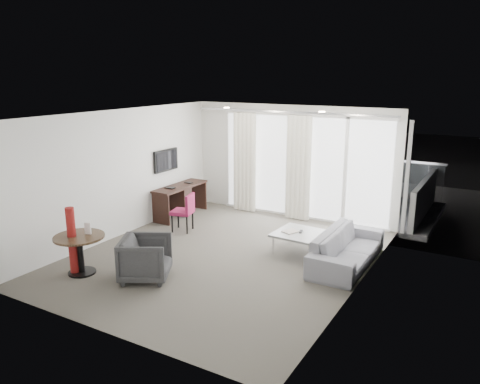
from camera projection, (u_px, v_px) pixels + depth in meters
The scene contains 28 objects.
floor at pixel (224, 256), 8.66m from camera, with size 5.00×6.00×0.00m, color #524E45.
ceiling at pixel (223, 115), 8.01m from camera, with size 5.00×6.00×0.00m, color white.
wall_left at pixel (119, 174), 9.55m from camera, with size 0.00×6.00×2.60m, color silver.
wall_right at pixel (362, 208), 7.13m from camera, with size 0.00×6.00×2.60m, color silver.
wall_front at pixel (96, 238), 5.82m from camera, with size 5.00×0.00×2.60m, color silver.
window_panel at pixel (303, 167), 10.72m from camera, with size 4.00×0.02×2.38m, color white, non-canonical shape.
window_frame at pixel (303, 167), 10.71m from camera, with size 4.10×0.06×2.44m, color white, non-canonical shape.
curtain_left at pixel (245, 162), 11.28m from camera, with size 0.60×0.20×2.38m, color silver, non-canonical shape.
curtain_right at pixel (298, 168), 10.61m from camera, with size 0.60×0.20×2.38m, color silver, non-canonical shape.
curtain_track at pixel (290, 112), 10.42m from camera, with size 4.80×0.04×0.04m, color #B2B2B7, non-canonical shape.
downlight_a at pixel (227, 108), 9.80m from camera, with size 0.12×0.12×0.02m, color #FFE0B2.
downlight_b at pixel (322, 112), 8.78m from camera, with size 0.12×0.12×0.02m, color #FFE0B2.
desk at pixel (181, 201), 11.05m from camera, with size 0.49×1.57×0.73m, color black, non-canonical shape.
tv at pixel (166, 160), 10.73m from camera, with size 0.05×0.80×0.50m, color black, non-canonical shape.
desk_chair at pixel (182, 212), 9.98m from camera, with size 0.45×0.42×0.82m, color maroon, non-canonical shape.
round_table at pixel (81, 255), 7.86m from camera, with size 0.84×0.84×0.67m, color #3A2919, non-canonical shape.
menu_card at pixel (88, 231), 7.85m from camera, with size 0.11×0.02×0.20m, color white, non-canonical shape.
red_lamp at pixel (72, 241), 7.78m from camera, with size 0.23×0.23×1.16m, color maroon.
tub_armchair at pixel (146, 258), 7.64m from camera, with size 0.76×0.79×0.71m, color #2E2E30.
coffee_table at pixel (299, 242), 8.82m from camera, with size 0.88×0.88×0.39m, color gray, non-canonical shape.
remote at pixel (301, 234), 8.80m from camera, with size 0.05×0.16×0.02m, color black, non-canonical shape.
magazine at pixel (291, 234), 8.81m from camera, with size 0.20×0.25×0.01m, color gray, non-canonical shape.
sofa at pixel (347, 248), 8.24m from camera, with size 2.07×0.81×0.60m, color gray.
terrace_slab at pixel (324, 204), 12.31m from camera, with size 5.60×3.00×0.12m, color #4D4D50.
rattan_chair_a at pixel (352, 196), 11.39m from camera, with size 0.54×0.54×0.79m, color #50311A, non-canonical shape.
rattan_chair_b at pixel (377, 195), 11.60m from camera, with size 0.49×0.49×0.72m, color #50311A, non-canonical shape.
rattan_table at pixel (379, 204), 11.15m from camera, with size 0.54×0.54×0.54m, color #50311A, non-canonical shape.
balustrade at pixel (342, 174), 13.38m from camera, with size 5.50×0.06×1.05m, color #B2B2B7, non-canonical shape.
Camera 1 is at (4.30, -6.86, 3.30)m, focal length 35.00 mm.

